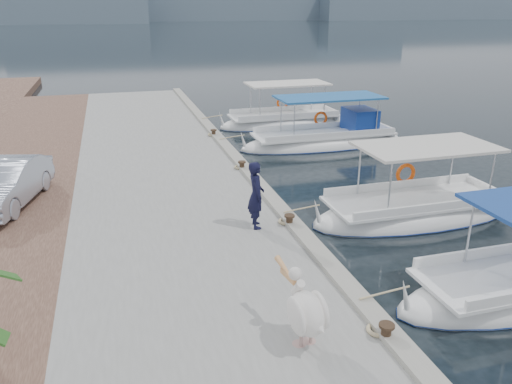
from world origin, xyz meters
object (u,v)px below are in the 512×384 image
fishing_caique_e (284,123)px  pelican (306,311)px  fishing_caique_c (414,213)px  fishing_caique_d (326,141)px  fisherman (256,195)px  parked_car (6,183)px

fishing_caique_e → pelican: bearing=-108.0°
fishing_caique_c → fishing_caique_d: bearing=84.9°
fisherman → parked_car: bearing=67.1°
fishing_caique_c → pelican: 7.79m
fishing_caique_c → fisherman: size_ratio=3.67×
fishing_caique_d → parked_car: (-12.37, -5.21, 0.97)m
fishing_caique_d → fisherman: fisherman is taller
fishing_caique_e → fisherman: (-5.29, -13.02, 1.27)m
fishing_caique_d → fishing_caique_e: size_ratio=1.12×
fishing_caique_c → fisherman: 5.25m
fishing_caique_e → fishing_caique_c: bearing=-90.9°
fishing_caique_c → parked_car: bearing=164.8°
pelican → fisherman: bearing=83.7°
fishing_caique_e → parked_car: bearing=-141.2°
fishing_caique_c → pelican: fishing_caique_c is taller
pelican → fisherman: size_ratio=0.92×
fishing_caique_d → pelican: bearing=-115.0°
fishing_caique_e → fisherman: size_ratio=3.90×
fishing_caique_e → fisherman: bearing=-112.1°
fishing_caique_c → fisherman: bearing=-175.8°
fishing_caique_e → parked_car: 15.21m
fishing_caique_d → fishing_caique_e: (-0.53, 4.29, -0.06)m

